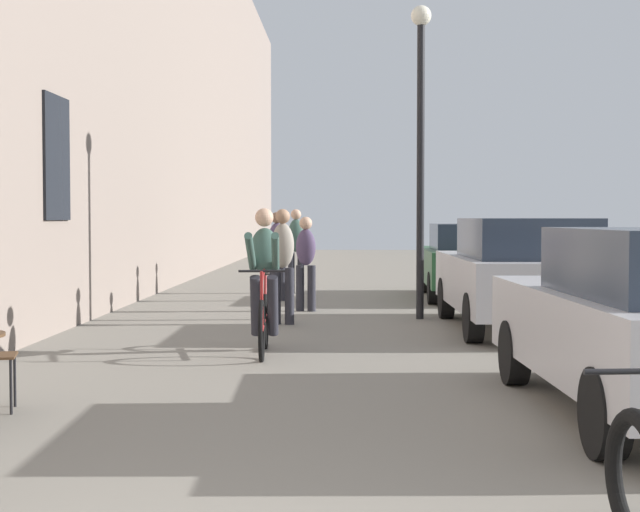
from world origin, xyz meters
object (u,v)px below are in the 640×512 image
(cyclist_on_bicycle, at_px, (264,284))
(parked_car_third, at_px, (469,260))
(pedestrian_furthest, at_px, (296,246))
(parked_car_second, at_px, (519,272))
(street_lamp, at_px, (421,121))
(pedestrian_far, at_px, (277,251))
(pedestrian_mid, at_px, (306,258))
(pedestrian_near, at_px, (283,259))

(cyclist_on_bicycle, distance_m, parked_car_third, 8.25)
(pedestrian_furthest, distance_m, parked_car_second, 7.40)
(street_lamp, bearing_deg, pedestrian_far, 127.95)
(cyclist_on_bicycle, xyz_separation_m, pedestrian_mid, (0.29, 4.97, 0.10))
(parked_car_second, bearing_deg, parked_car_third, 90.34)
(parked_car_second, bearing_deg, street_lamp, 130.49)
(cyclist_on_bicycle, bearing_deg, pedestrian_near, 89.48)
(parked_car_second, distance_m, parked_car_third, 5.24)
(pedestrian_mid, xyz_separation_m, pedestrian_far, (-0.64, 2.00, 0.05))
(cyclist_on_bicycle, relative_size, pedestrian_furthest, 0.99)
(pedestrian_near, height_order, pedestrian_furthest, pedestrian_furthest)
(pedestrian_near, relative_size, pedestrian_furthest, 0.97)
(pedestrian_near, distance_m, street_lamp, 3.11)
(pedestrian_furthest, relative_size, parked_car_second, 0.40)
(pedestrian_mid, xyz_separation_m, pedestrian_furthest, (-0.36, 3.84, 0.09))
(pedestrian_near, bearing_deg, pedestrian_far, 95.34)
(cyclist_on_bicycle, height_order, street_lamp, street_lamp)
(street_lamp, relative_size, parked_car_second, 1.09)
(pedestrian_far, distance_m, parked_car_second, 6.01)
(cyclist_on_bicycle, relative_size, street_lamp, 0.36)
(pedestrian_near, height_order, parked_car_third, pedestrian_near)
(pedestrian_mid, height_order, street_lamp, street_lamp)
(pedestrian_near, bearing_deg, pedestrian_mid, 82.57)
(cyclist_on_bicycle, height_order, pedestrian_near, pedestrian_near)
(pedestrian_mid, distance_m, parked_car_third, 4.02)
(pedestrian_furthest, height_order, street_lamp, street_lamp)
(pedestrian_near, bearing_deg, parked_car_third, 53.59)
(cyclist_on_bicycle, bearing_deg, pedestrian_furthest, 90.50)
(cyclist_on_bicycle, height_order, parked_car_second, cyclist_on_bicycle)
(pedestrian_furthest, bearing_deg, pedestrian_far, -98.37)
(parked_car_third, bearing_deg, street_lamp, -108.47)
(pedestrian_mid, distance_m, parked_car_second, 4.12)
(pedestrian_furthest, distance_m, parked_car_third, 3.70)
(parked_car_third, bearing_deg, pedestrian_mid, -140.50)
(pedestrian_mid, relative_size, parked_car_second, 0.36)
(cyclist_on_bicycle, height_order, pedestrian_far, cyclist_on_bicycle)
(pedestrian_far, xyz_separation_m, parked_car_third, (3.73, 0.55, -0.19))
(pedestrian_far, height_order, street_lamp, street_lamp)
(pedestrian_far, xyz_separation_m, parked_car_second, (3.77, -4.69, -0.14))
(parked_car_second, bearing_deg, pedestrian_near, 168.60)
(cyclist_on_bicycle, relative_size, pedestrian_mid, 1.09)
(cyclist_on_bicycle, distance_m, parked_car_second, 4.11)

